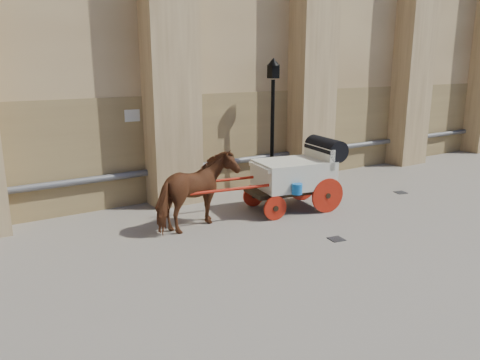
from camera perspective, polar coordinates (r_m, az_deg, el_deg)
ground at (r=11.10m, az=4.76°, el=-6.42°), size 90.00×90.00×0.00m
horse at (r=11.13m, az=-5.27°, el=-1.47°), size 2.34×1.58×1.81m
carriage at (r=12.70m, az=7.14°, el=0.99°), size 4.47×1.83×1.90m
street_lamp at (r=14.33m, az=3.98°, el=7.15°), size 0.38×0.38×4.02m
drain_grate_near at (r=10.88m, az=11.67°, el=-7.07°), size 0.37×0.37×0.01m
drain_grate_far at (r=15.20m, az=18.98°, el=-1.44°), size 0.39×0.39×0.01m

